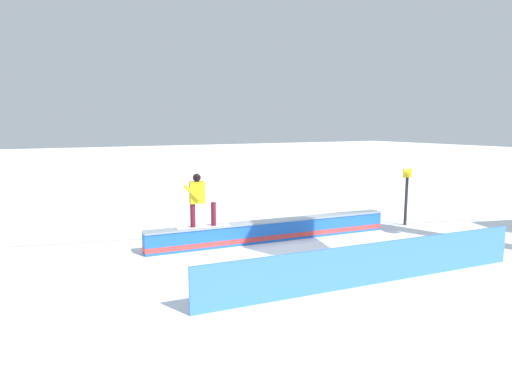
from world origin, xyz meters
The scene contains 5 objects.
ground_plane centered at (0.00, 0.00, 0.00)m, with size 120.00×120.00×0.00m, color white.
grind_box centered at (0.00, 0.00, 0.28)m, with size 7.62×1.12×0.62m.
snowboarder centered at (2.26, -0.20, 1.43)m, with size 1.52×0.51×1.49m.
safety_fence centered at (0.00, 4.21, 0.46)m, with size 8.10×0.06×0.92m, color #3B77DF.
trail_marker centered at (-5.05, 0.38, 1.04)m, with size 0.40×0.10×1.95m.
Camera 1 is at (6.63, 11.19, 3.43)m, focal length 31.43 mm.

